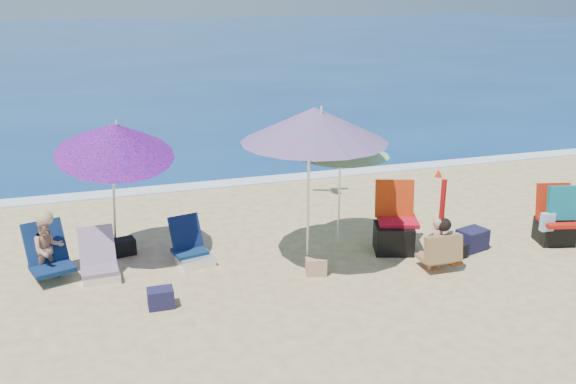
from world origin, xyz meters
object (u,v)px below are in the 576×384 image
object	(u,v)px
person_left	(48,248)
camp_chair_left	(394,231)
person_center	(438,245)
camp_chair_right	(556,222)
chair_navy	(192,251)
furled_umbrella	(441,203)
umbrella_turquoise	(314,125)
umbrella_blue	(115,139)
chair_rainbow	(99,267)
umbrella_striped	(343,142)

from	to	relation	value
person_left	camp_chair_left	bearing A→B (deg)	-5.92
camp_chair_left	person_center	bearing A→B (deg)	-73.20
camp_chair_right	chair_navy	bearing A→B (deg)	170.08
furled_umbrella	umbrella_turquoise	bearing A→B (deg)	-172.65
person_center	person_left	bearing A→B (deg)	165.32
umbrella_blue	camp_chair_left	bearing A→B (deg)	-10.79
chair_rainbow	chair_navy	bearing A→B (deg)	7.16
chair_rainbow	person_center	size ratio (longest dim) A/B	0.88
chair_navy	camp_chair_left	size ratio (longest dim) A/B	0.70
umbrella_blue	camp_chair_right	world-z (taller)	umbrella_blue
furled_umbrella	chair_navy	distance (m)	4.10
umbrella_striped	chair_rainbow	distance (m)	4.06
furled_umbrella	chair_rainbow	bearing A→B (deg)	178.80
camp_chair_right	furled_umbrella	bearing A→B (deg)	156.82
camp_chair_left	chair_rainbow	bearing A→B (deg)	176.14
umbrella_striped	umbrella_blue	size ratio (longest dim) A/B	0.83
furled_umbrella	person_center	distance (m)	1.29
chair_navy	person_center	xyz separation A→B (m)	(3.41, -1.36, 0.21)
umbrella_turquoise	umbrella_blue	xyz separation A→B (m)	(-2.71, 0.89, -0.22)
camp_chair_right	umbrella_striped	bearing A→B (deg)	163.47
chair_navy	camp_chair_left	world-z (taller)	camp_chair_left
furled_umbrella	person_left	world-z (taller)	furled_umbrella
chair_rainbow	person_left	bearing A→B (deg)	160.93
chair_rainbow	camp_chair_right	size ratio (longest dim) A/B	0.71
chair_navy	umbrella_striped	bearing A→B (deg)	-0.35
umbrella_turquoise	umbrella_blue	distance (m)	2.86
camp_chair_right	person_center	xyz separation A→B (m)	(-2.35, -0.35, 0.03)
umbrella_turquoise	person_center	world-z (taller)	umbrella_turquoise
chair_rainbow	umbrella_turquoise	bearing A→B (deg)	-7.65
umbrella_striped	camp_chair_right	world-z (taller)	umbrella_striped
furled_umbrella	chair_navy	world-z (taller)	furled_umbrella
camp_chair_left	person_left	bearing A→B (deg)	174.08
umbrella_turquoise	camp_chair_right	bearing A→B (deg)	-6.00
umbrella_striped	person_left	distance (m)	4.61
furled_umbrella	umbrella_blue	bearing A→B (deg)	173.28
umbrella_blue	furled_umbrella	bearing A→B (deg)	-6.72
chair_rainbow	camp_chair_left	distance (m)	4.50
umbrella_blue	person_left	bearing A→B (deg)	-166.77
camp_chair_right	person_center	bearing A→B (deg)	-171.50
camp_chair_left	camp_chair_right	world-z (taller)	camp_chair_left
person_left	umbrella_turquoise	bearing A→B (deg)	-9.77
umbrella_blue	umbrella_striped	bearing A→B (deg)	-5.48
umbrella_striped	chair_rainbow	xyz separation A→B (m)	(-3.76, -0.16, -1.51)
umbrella_turquoise	person_center	distance (m)	2.53
umbrella_turquoise	furled_umbrella	size ratio (longest dim) A/B	2.33
umbrella_turquoise	person_center	size ratio (longest dim) A/B	3.29
camp_chair_left	person_left	xyz separation A→B (m)	(-5.16, 0.54, 0.14)
furled_umbrella	person_center	bearing A→B (deg)	-121.60
camp_chair_left	camp_chair_right	bearing A→B (deg)	-11.54
umbrella_striped	furled_umbrella	xyz separation A→B (m)	(1.66, -0.27, -1.07)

